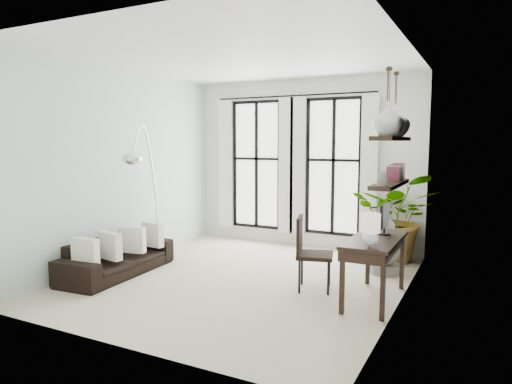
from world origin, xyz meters
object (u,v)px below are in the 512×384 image
Objects in this scene: sofa at (117,256)px; arc_lamp at (144,157)px; desk_chair at (308,248)px; buddha at (386,251)px; desk at (374,244)px; plant at (396,217)px.

sofa is 0.84× the size of arc_lamp.
buddha is at bearing 41.12° from desk_chair.
arc_lamp is (-3.64, 0.00, 1.02)m from desk.
buddha is (3.54, 1.35, -1.41)m from arc_lamp.
buddha is at bearing -89.09° from plant.
sofa is at bearing -152.40° from buddha.
arc_lamp is at bearing 165.98° from desk_chair.
arc_lamp reaches higher than desk_chair.
arc_lamp is 2.70× the size of buddha.
buddha is (-0.11, 1.35, -0.40)m from desk.
plant is 4.26m from arc_lamp.
plant is at bearing 90.91° from buddha.
desk is at bearing -85.51° from buddha.
plant reaches higher than desk.
plant reaches higher than desk_chair.
plant is 1.52× the size of desk_chair.
desk is 0.93m from desk_chair.
desk is 0.60× the size of arc_lamp.
desk is 1.41m from buddha.
desk_chair is 0.44× the size of arc_lamp.
desk reaches higher than buddha.
desk_chair is 1.50m from buddha.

